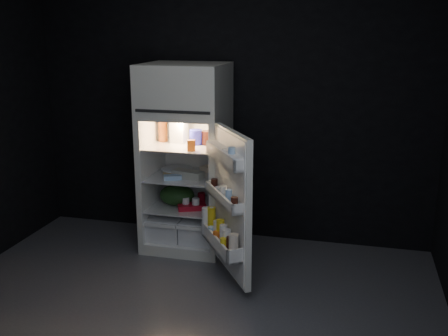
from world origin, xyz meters
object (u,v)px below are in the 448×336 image
(refrigerator, at_px, (187,151))
(yogurt_tray, at_px, (192,207))
(egg_carton, at_px, (188,174))
(milk_jug, at_px, (179,130))
(fridge_door, at_px, (228,207))

(refrigerator, height_order, yogurt_tray, refrigerator)
(refrigerator, bearing_deg, yogurt_tray, -58.57)
(refrigerator, relative_size, egg_carton, 5.89)
(refrigerator, xyz_separation_m, yogurt_tray, (0.09, -0.15, -0.50))
(yogurt_tray, bearing_deg, refrigerator, 97.80)
(milk_jug, distance_m, egg_carton, 0.44)
(egg_carton, relative_size, yogurt_tray, 1.15)
(fridge_door, xyz_separation_m, milk_jug, (-0.66, 0.72, 0.47))
(refrigerator, relative_size, yogurt_tray, 6.77)
(yogurt_tray, bearing_deg, egg_carton, 128.47)
(milk_jug, bearing_deg, refrigerator, -13.78)
(milk_jug, bearing_deg, fridge_door, -42.54)
(fridge_door, xyz_separation_m, yogurt_tray, (-0.49, 0.54, -0.23))
(egg_carton, bearing_deg, milk_jug, 144.88)
(refrigerator, distance_m, milk_jug, 0.21)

